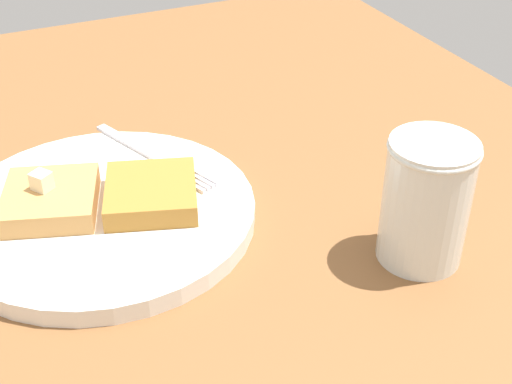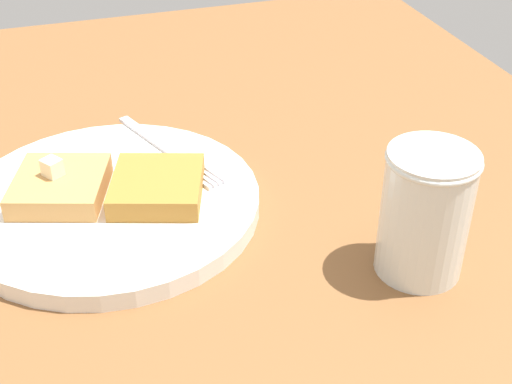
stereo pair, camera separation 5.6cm
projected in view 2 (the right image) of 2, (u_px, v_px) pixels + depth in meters
The scene contains 7 objects.
table_surface at pixel (55, 287), 55.13cm from camera, with size 110.02×110.02×2.28cm, color brown.
plate at pixel (111, 202), 61.15cm from camera, with size 25.54×25.54×1.60cm.
toast_slice_left at pixel (60, 186), 60.27cm from camera, with size 7.48×7.90×1.89cm, color tan.
toast_slice_middle at pixel (157, 186), 60.23cm from camera, with size 7.48×7.90×1.89cm, color #AC742D.
butter_pat_primary at pixel (52, 167), 59.55cm from camera, with size 1.50×1.35×1.50cm, color #F9EFC5.
fork at pixel (173, 154), 66.19cm from camera, with size 7.27×15.39×0.36cm.
syrup_jar at pixel (424, 219), 52.81cm from camera, with size 6.87×6.87×10.27cm.
Camera 2 is at (2.20, -44.44, 37.97)cm, focal length 50.00 mm.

